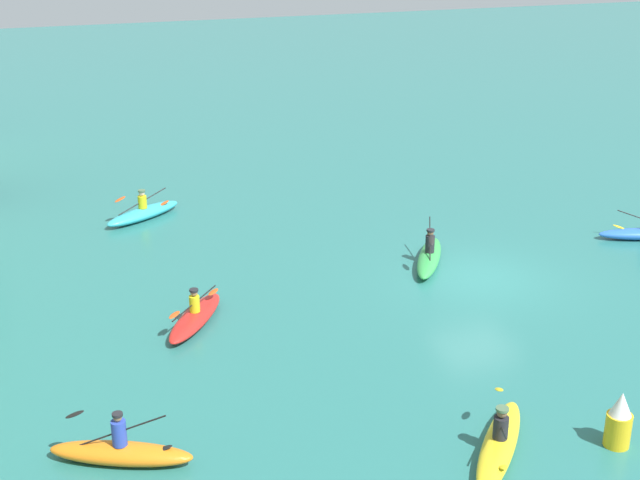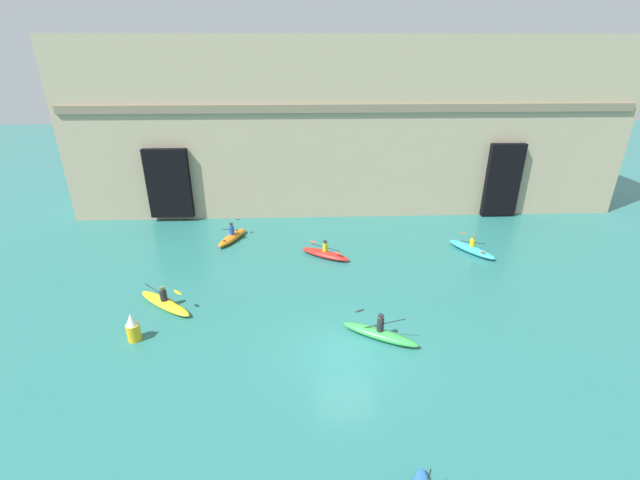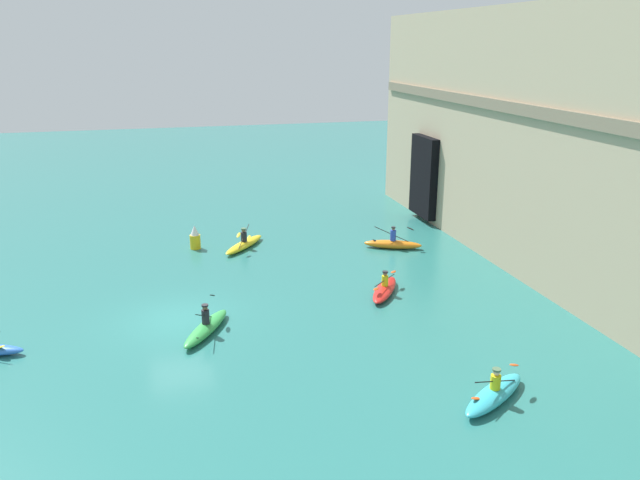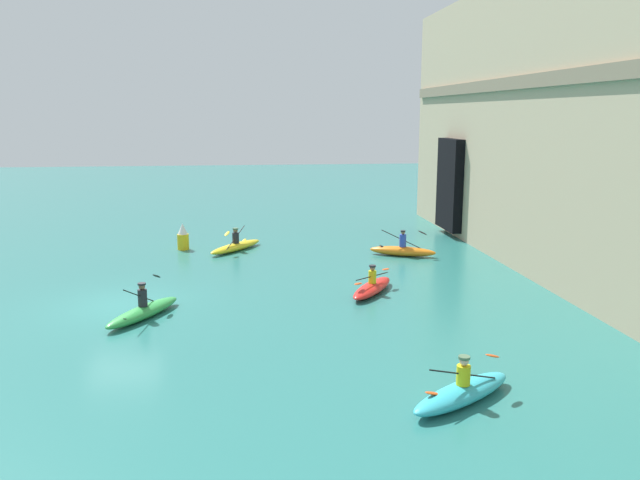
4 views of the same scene
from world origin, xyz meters
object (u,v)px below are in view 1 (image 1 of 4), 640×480
Objects in this scene: kayak_red at (195,317)px; kayak_yellow at (499,443)px; kayak_cyan at (143,213)px; kayak_green at (429,256)px; kayak_orange at (121,452)px; marker_buoy at (619,421)px.

kayak_yellow is (-7.95, -5.05, 0.00)m from kayak_red.
kayak_cyan is 17.69m from kayak_yellow.
kayak_yellow is 0.98× the size of kayak_green.
kayak_yellow reaches higher than kayak_red.
kayak_red is 0.99× the size of kayak_orange.
kayak_green is (1.92, -7.91, 0.02)m from kayak_red.
kayak_green is at bearing -43.54° from kayak_red.
marker_buoy reaches higher than kayak_orange.
kayak_orange is at bearing -171.51° from kayak_red.
marker_buoy is (-0.54, -2.54, 0.37)m from kayak_yellow.
marker_buoy is (-8.49, -7.58, 0.38)m from kayak_red.
kayak_yellow is 1.05× the size of kayak_orange.
marker_buoy is at bearing 9.30° from kayak_orange.
kayak_cyan is 1.02× the size of kayak_orange.
kayak_cyan is at bearing 104.65° from kayak_orange.
kayak_red is at bearing 89.50° from kayak_orange.
kayak_green is (9.88, -2.86, 0.02)m from kayak_yellow.
kayak_cyan is 0.98× the size of kayak_yellow.
kayak_cyan is 19.10m from marker_buoy.
kayak_yellow is (-16.87, -5.31, -0.02)m from kayak_cyan.
kayak_green is at bearing -73.63° from kayak_cyan.
kayak_cyan reaches higher than kayak_red.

